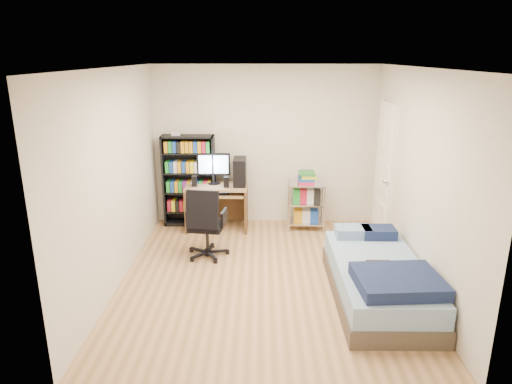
{
  "coord_description": "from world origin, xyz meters",
  "views": [
    {
      "loc": [
        -0.06,
        -5.08,
        2.64
      ],
      "look_at": [
        -0.13,
        0.4,
        0.98
      ],
      "focal_mm": 32.0,
      "sensor_mm": 36.0,
      "label": 1
    }
  ],
  "objects_px": {
    "media_shelf": "(189,180)",
    "office_chair": "(206,235)",
    "computer_desk": "(223,189)",
    "bed": "(379,279)"
  },
  "relations": [
    {
      "from": "media_shelf",
      "to": "bed",
      "type": "relative_size",
      "value": 0.77
    },
    {
      "from": "media_shelf",
      "to": "computer_desk",
      "type": "bearing_deg",
      "value": -15.97
    },
    {
      "from": "bed",
      "to": "computer_desk",
      "type": "bearing_deg",
      "value": 131.11
    },
    {
      "from": "computer_desk",
      "to": "office_chair",
      "type": "xyz_separation_m",
      "value": [
        -0.14,
        -1.09,
        -0.33
      ]
    },
    {
      "from": "media_shelf",
      "to": "office_chair",
      "type": "bearing_deg",
      "value": -72.05
    },
    {
      "from": "office_chair",
      "to": "computer_desk",
      "type": "bearing_deg",
      "value": 90.55
    },
    {
      "from": "media_shelf",
      "to": "office_chair",
      "type": "xyz_separation_m",
      "value": [
        0.4,
        -1.25,
        -0.43
      ]
    },
    {
      "from": "computer_desk",
      "to": "media_shelf",
      "type": "bearing_deg",
      "value": 164.03
    },
    {
      "from": "media_shelf",
      "to": "computer_desk",
      "type": "distance_m",
      "value": 0.58
    },
    {
      "from": "media_shelf",
      "to": "office_chair",
      "type": "height_order",
      "value": "media_shelf"
    }
  ]
}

